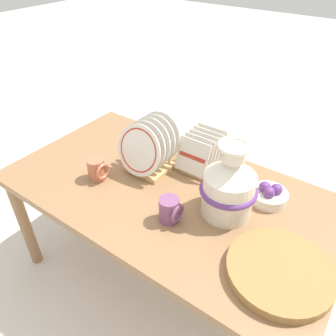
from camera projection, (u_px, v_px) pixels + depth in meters
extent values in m
plane|color=beige|center=(168.00, 276.00, 1.76)|extent=(14.00, 14.00, 0.00)
cube|color=olive|center=(168.00, 192.00, 1.41)|extent=(1.42, 0.78, 0.03)
cylinder|color=olive|center=(25.00, 224.00, 1.67)|extent=(0.06, 0.06, 0.57)
cylinder|color=olive|center=(116.00, 161.00, 2.12)|extent=(0.06, 0.06, 0.57)
cylinder|color=olive|center=(328.00, 258.00, 1.50)|extent=(0.06, 0.06, 0.57)
cylinder|color=silver|center=(228.00, 194.00, 1.23)|extent=(0.19, 0.19, 0.18)
cone|color=silver|center=(232.00, 168.00, 1.16)|extent=(0.19, 0.19, 0.07)
cylinder|color=silver|center=(234.00, 153.00, 1.12)|extent=(0.08, 0.08, 0.06)
torus|color=silver|center=(235.00, 146.00, 1.11)|extent=(0.12, 0.12, 0.02)
torus|color=#60337A|center=(228.00, 190.00, 1.22)|extent=(0.22, 0.22, 0.02)
cube|color=tan|center=(150.00, 166.00, 1.51)|extent=(0.18, 0.16, 0.02)
cylinder|color=tan|center=(147.00, 146.00, 1.55)|extent=(0.01, 0.01, 0.08)
cylinder|color=tan|center=(169.00, 155.00, 1.49)|extent=(0.01, 0.01, 0.08)
cylinder|color=silver|center=(138.00, 151.00, 1.39)|extent=(0.23, 0.08, 0.22)
torus|color=#B23323|center=(138.00, 151.00, 1.39)|extent=(0.20, 0.07, 0.19)
cylinder|color=silver|center=(144.00, 147.00, 1.41)|extent=(0.23, 0.08, 0.22)
cylinder|color=silver|center=(149.00, 143.00, 1.43)|extent=(0.23, 0.08, 0.22)
cylinder|color=silver|center=(154.00, 140.00, 1.46)|extent=(0.23, 0.08, 0.22)
cylinder|color=silver|center=(159.00, 137.00, 1.48)|extent=(0.23, 0.08, 0.22)
cube|color=tan|center=(200.00, 166.00, 1.51)|extent=(0.18, 0.16, 0.02)
cylinder|color=tan|center=(196.00, 146.00, 1.56)|extent=(0.01, 0.01, 0.08)
cylinder|color=tan|center=(220.00, 155.00, 1.50)|extent=(0.01, 0.01, 0.08)
cube|color=silver|center=(192.00, 157.00, 1.41)|extent=(0.15, 0.05, 0.15)
cube|color=silver|center=(197.00, 153.00, 1.44)|extent=(0.15, 0.05, 0.15)
cube|color=silver|center=(201.00, 150.00, 1.46)|extent=(0.15, 0.05, 0.15)
cube|color=silver|center=(205.00, 146.00, 1.48)|extent=(0.15, 0.05, 0.15)
cube|color=silver|center=(209.00, 143.00, 1.51)|extent=(0.15, 0.05, 0.15)
cube|color=#B23323|center=(192.00, 157.00, 1.41)|extent=(0.13, 0.01, 0.02)
cylinder|color=olive|center=(279.00, 274.00, 1.05)|extent=(0.34, 0.34, 0.01)
cylinder|color=olive|center=(279.00, 272.00, 1.04)|extent=(0.34, 0.34, 0.01)
cylinder|color=olive|center=(280.00, 270.00, 1.04)|extent=(0.34, 0.34, 0.01)
cylinder|color=olive|center=(280.00, 268.00, 1.03)|extent=(0.34, 0.34, 0.01)
cylinder|color=#7A4770|center=(169.00, 210.00, 1.22)|extent=(0.08, 0.08, 0.10)
torus|color=#7A4770|center=(177.00, 213.00, 1.20)|extent=(0.01, 0.08, 0.08)
cylinder|color=#B76647|center=(96.00, 169.00, 1.43)|extent=(0.08, 0.08, 0.10)
torus|color=#B76647|center=(103.00, 172.00, 1.41)|extent=(0.01, 0.08, 0.08)
cylinder|color=silver|center=(269.00, 196.00, 1.32)|extent=(0.15, 0.15, 0.04)
sphere|color=#60337A|center=(265.00, 187.00, 1.31)|extent=(0.05, 0.05, 0.05)
sphere|color=#60337A|center=(277.00, 189.00, 1.30)|extent=(0.05, 0.05, 0.05)
sphere|color=#60337A|center=(269.00, 193.00, 1.29)|extent=(0.05, 0.05, 0.05)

